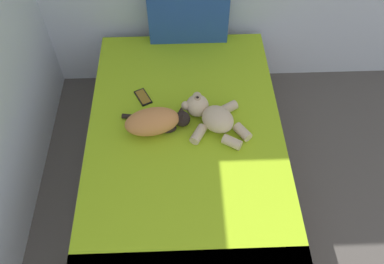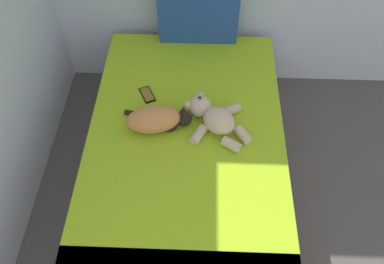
{
  "view_description": "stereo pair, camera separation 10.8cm",
  "coord_description": "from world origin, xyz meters",
  "px_view_note": "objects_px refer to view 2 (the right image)",
  "views": [
    {
      "loc": [
        1.04,
        1.91,
        2.47
      ],
      "look_at": [
        1.1,
        3.36,
        0.6
      ],
      "focal_mm": 36.69,
      "sensor_mm": 36.0,
      "label": 1
    },
    {
      "loc": [
        1.15,
        1.91,
        2.47
      ],
      "look_at": [
        1.1,
        3.36,
        0.6
      ],
      "focal_mm": 36.69,
      "sensor_mm": 36.0,
      "label": 2
    }
  ],
  "objects_px": {
    "bed": "(186,162)",
    "cell_phone": "(147,95)",
    "cat": "(157,119)",
    "teddy_bear": "(213,117)",
    "patterned_cushion": "(198,12)"
  },
  "relations": [
    {
      "from": "cat",
      "to": "teddy_bear",
      "type": "xyz_separation_m",
      "value": [
        0.35,
        0.03,
        -0.0
      ]
    },
    {
      "from": "cat",
      "to": "cell_phone",
      "type": "bearing_deg",
      "value": 109.03
    },
    {
      "from": "bed",
      "to": "patterned_cushion",
      "type": "xyz_separation_m",
      "value": [
        0.05,
        0.96,
        0.51
      ]
    },
    {
      "from": "teddy_bear",
      "to": "cell_phone",
      "type": "xyz_separation_m",
      "value": [
        -0.44,
        0.23,
        -0.06
      ]
    },
    {
      "from": "teddy_bear",
      "to": "patterned_cushion",
      "type": "bearing_deg",
      "value": 98.08
    },
    {
      "from": "bed",
      "to": "teddy_bear",
      "type": "xyz_separation_m",
      "value": [
        0.17,
        0.13,
        0.33
      ]
    },
    {
      "from": "cat",
      "to": "bed",
      "type": "bearing_deg",
      "value": -26.37
    },
    {
      "from": "bed",
      "to": "cell_phone",
      "type": "height_order",
      "value": "cell_phone"
    },
    {
      "from": "bed",
      "to": "patterned_cushion",
      "type": "relative_size",
      "value": 3.58
    },
    {
      "from": "bed",
      "to": "cell_phone",
      "type": "distance_m",
      "value": 0.53
    },
    {
      "from": "bed",
      "to": "cat",
      "type": "height_order",
      "value": "cat"
    },
    {
      "from": "cat",
      "to": "cell_phone",
      "type": "xyz_separation_m",
      "value": [
        -0.09,
        0.27,
        -0.07
      ]
    },
    {
      "from": "cat",
      "to": "patterned_cushion",
      "type": "bearing_deg",
      "value": 75.08
    },
    {
      "from": "teddy_bear",
      "to": "cell_phone",
      "type": "relative_size",
      "value": 2.63
    },
    {
      "from": "cat",
      "to": "teddy_bear",
      "type": "relative_size",
      "value": 1.02
    }
  ]
}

